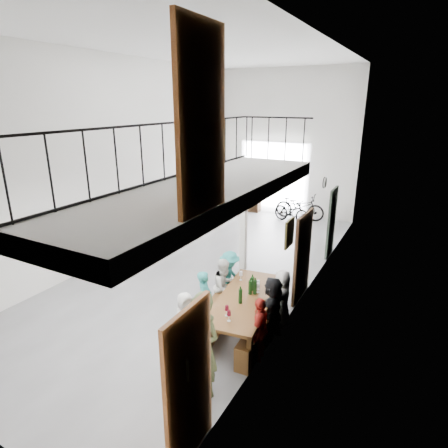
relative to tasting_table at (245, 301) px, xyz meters
The scene contains 24 objects.
floor 3.21m from the tasting_table, 134.55° to the left, with size 12.00×12.00×0.00m, color slate.
room_walls 4.24m from the tasting_table, 134.55° to the left, with size 12.00×12.00×12.00m.
gateway_portal 8.61m from the tasting_table, 107.64° to the left, with size 2.80×0.08×2.80m, color white.
right_wall_decor 1.21m from the tasting_table, 36.31° to the left, with size 0.07×8.28×5.07m.
balcony 2.44m from the tasting_table, 103.95° to the right, with size 1.52×5.62×4.00m.
tasting_table is the anchor object (origin of this frame).
bench_inner 0.76m from the tasting_table, behind, with size 0.36×2.24×0.52m, color brown.
bench_wall 0.61m from the tasting_table, ahead, with size 0.26×2.01×0.46m, color brown.
tableware 0.23m from the tasting_table, 74.10° to the left, with size 0.59×1.52×0.35m.
side_bench 5.91m from the tasting_table, 143.00° to the left, with size 0.32×1.47×0.41m, color brown.
oak_barrel 8.67m from the tasting_table, 121.38° to the left, with size 0.65×0.65×0.96m.
serving_counter 8.82m from the tasting_table, 116.61° to the left, with size 1.77×0.49×0.93m, color #3C2916.
counter_bottles 8.82m from the tasting_table, 116.62° to the left, with size 1.52×0.21×0.28m.
guest_left_a 1.17m from the tasting_table, 133.96° to the right, with size 0.52×0.34×1.06m, color silver.
guest_left_b 0.82m from the tasting_table, behind, with size 0.44×0.29×1.20m, color teal.
guest_left_c 0.85m from the tasting_table, 145.50° to the left, with size 0.60×0.47×1.23m, color silver.
guest_left_d 1.20m from the tasting_table, 131.60° to the left, with size 0.79×0.46×1.23m, color teal.
guest_right_a 0.76m from the tasting_table, 45.24° to the right, with size 0.69×0.29×1.18m, color red.
guest_right_b 0.52m from the tasting_table, 15.56° to the left, with size 1.16×0.37×1.25m, color black.
guest_right_c 0.81m from the tasting_table, 50.32° to the left, with size 0.58×0.38×1.19m, color silver.
host_standing 1.71m from the tasting_table, 86.88° to the right, with size 0.62×0.41×1.70m, color #4B5530.
potted_plant 2.90m from the tasting_table, 84.98° to the left, with size 0.35×0.30×0.39m, color #1A4A14.
bicycle_near 7.87m from the tasting_table, 99.82° to the left, with size 0.65×1.87×0.98m, color black.
bicycle_far 7.32m from the tasting_table, 101.52° to the left, with size 0.43×1.52×0.91m, color black.
Camera 1 is at (4.80, -7.92, 4.29)m, focal length 30.00 mm.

